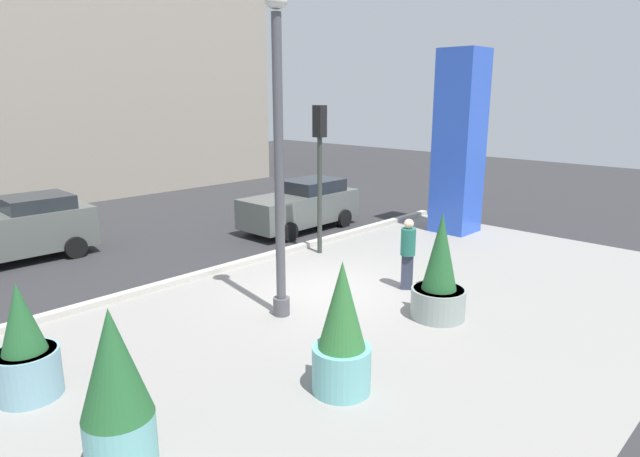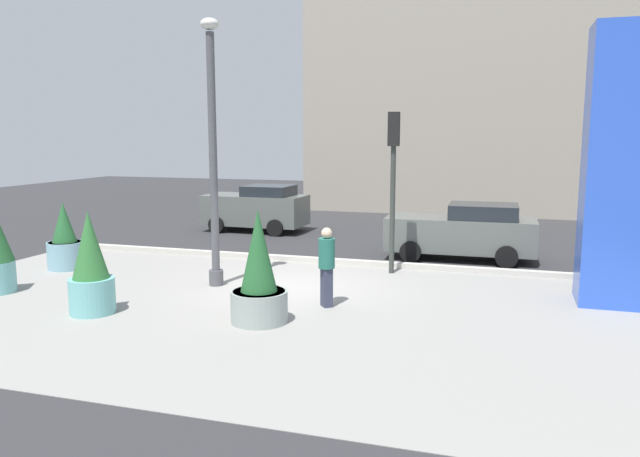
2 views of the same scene
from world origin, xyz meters
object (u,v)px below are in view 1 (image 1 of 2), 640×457
potted_plant_by_pillar (116,392)px  car_curb_east (302,205)px  lamp_post (279,170)px  potted_plant_near_left (25,352)px  traffic_light_far_side (320,155)px  potted_plant_mid_plaza (439,277)px  potted_plant_curbside (342,335)px  pedestrian_crossing (408,250)px  car_far_lane (20,229)px  art_pillar_blue (459,143)px

potted_plant_by_pillar → car_curb_east: 12.83m
lamp_post → car_curb_east: (5.72, 5.21, -2.32)m
lamp_post → potted_plant_near_left: bearing=174.4°
potted_plant_near_left → traffic_light_far_side: traffic_light_far_side is taller
potted_plant_mid_plaza → lamp_post: bearing=131.5°
lamp_post → potted_plant_mid_plaza: size_ratio=2.81×
potted_plant_curbside → potted_plant_near_left: size_ratio=1.16×
potted_plant_curbside → traffic_light_far_side: traffic_light_far_side is taller
potted_plant_mid_plaza → pedestrian_crossing: size_ratio=1.30×
pedestrian_crossing → potted_plant_near_left: bearing=169.5°
potted_plant_mid_plaza → car_far_lane: potted_plant_mid_plaza is taller
potted_plant_mid_plaza → traffic_light_far_side: traffic_light_far_side is taller
potted_plant_curbside → traffic_light_far_side: (5.40, 5.67, 1.98)m
traffic_light_far_side → car_far_lane: 8.90m
potted_plant_near_left → potted_plant_curbside: bearing=-44.5°
lamp_post → potted_plant_mid_plaza: (2.23, -2.53, -2.27)m
potted_plant_near_left → traffic_light_far_side: size_ratio=0.44×
lamp_post → traffic_light_far_side: 4.81m
pedestrian_crossing → potted_plant_curbside: bearing=-157.1°
potted_plant_curbside → car_far_lane: bearing=95.2°
lamp_post → art_pillar_blue: bearing=7.0°
art_pillar_blue → potted_plant_by_pillar: 14.50m
traffic_light_far_side → potted_plant_near_left: bearing=-166.2°
art_pillar_blue → potted_plant_by_pillar: bearing=-166.6°
lamp_post → pedestrian_crossing: bearing=-17.8°
potted_plant_mid_plaza → car_far_lane: (-4.69, 10.98, 0.01)m
art_pillar_blue → car_curb_east: size_ratio=1.37×
potted_plant_mid_plaza → potted_plant_by_pillar: (-6.99, 0.32, 0.19)m
potted_plant_by_pillar → pedestrian_crossing: size_ratio=1.24×
potted_plant_by_pillar → potted_plant_mid_plaza: bearing=-2.6°
car_far_lane → art_pillar_blue: bearing=-32.1°
lamp_post → pedestrian_crossing: size_ratio=3.67×
potted_plant_near_left → art_pillar_blue: bearing=2.6°
potted_plant_mid_plaza → car_far_lane: size_ratio=0.58×
potted_plant_by_pillar → traffic_light_far_side: size_ratio=0.50×
art_pillar_blue → car_curb_east: art_pillar_blue is taller
traffic_light_far_side → art_pillar_blue: bearing=-16.5°
potted_plant_mid_plaza → car_curb_east: 8.48m
potted_plant_by_pillar → pedestrian_crossing: potted_plant_by_pillar is taller
art_pillar_blue → traffic_light_far_side: (-5.23, 1.55, -0.12)m
car_curb_east → pedestrian_crossing: (-2.50, -6.24, 0.13)m
car_far_lane → potted_plant_curbside: bearing=-84.8°
lamp_post → potted_plant_mid_plaza: lamp_post is taller
potted_plant_by_pillar → lamp_post: bearing=24.9°
lamp_post → pedestrian_crossing: (3.22, -1.03, -2.19)m
lamp_post → traffic_light_far_side: lamp_post is taller
potted_plant_curbside → potted_plant_near_left: bearing=135.5°
car_curb_east → art_pillar_blue: bearing=-49.3°
potted_plant_mid_plaza → car_far_lane: 11.95m
art_pillar_blue → car_far_lane: art_pillar_blue is taller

